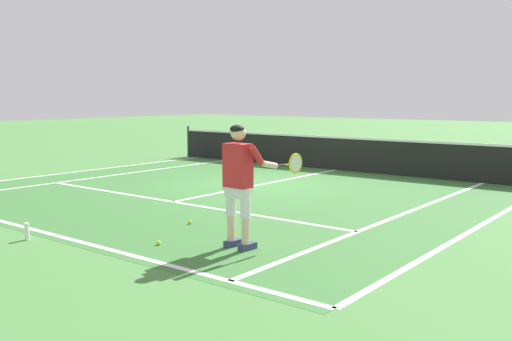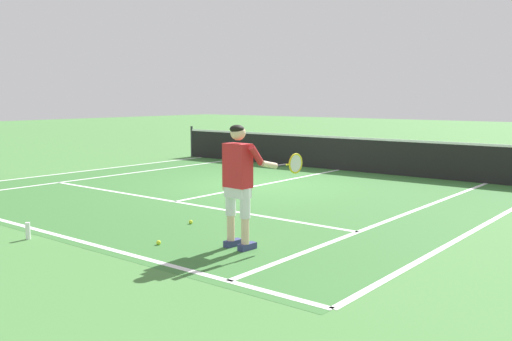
{
  "view_description": "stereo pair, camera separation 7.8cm",
  "coord_description": "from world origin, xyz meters",
  "px_view_note": "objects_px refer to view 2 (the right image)",
  "views": [
    {
      "loc": [
        8.21,
        -10.67,
        2.08
      ],
      "look_at": [
        3.28,
        -4.4,
        1.05
      ],
      "focal_mm": 39.85,
      "sensor_mm": 36.0,
      "label": 1
    },
    {
      "loc": [
        8.27,
        -10.62,
        2.08
      ],
      "look_at": [
        3.28,
        -4.4,
        1.05
      ],
      "focal_mm": 39.85,
      "sensor_mm": 36.0,
      "label": 2
    }
  ],
  "objects_px": {
    "tennis_ball_near_feet": "(191,222)",
    "tennis_ball_by_baseline": "(159,243)",
    "tennis_player": "(240,178)",
    "water_bottle": "(28,231)"
  },
  "relations": [
    {
      "from": "tennis_ball_near_feet",
      "to": "water_bottle",
      "type": "bearing_deg",
      "value": -117.33
    },
    {
      "from": "tennis_player",
      "to": "tennis_ball_by_baseline",
      "type": "distance_m",
      "value": 1.51
    },
    {
      "from": "tennis_ball_near_feet",
      "to": "tennis_ball_by_baseline",
      "type": "bearing_deg",
      "value": -64.09
    },
    {
      "from": "tennis_ball_near_feet",
      "to": "tennis_ball_by_baseline",
      "type": "distance_m",
      "value": 1.37
    },
    {
      "from": "tennis_player",
      "to": "water_bottle",
      "type": "height_order",
      "value": "tennis_player"
    },
    {
      "from": "tennis_ball_near_feet",
      "to": "tennis_player",
      "type": "bearing_deg",
      "value": -21.87
    },
    {
      "from": "tennis_player",
      "to": "water_bottle",
      "type": "bearing_deg",
      "value": -150.34
    },
    {
      "from": "tennis_player",
      "to": "tennis_ball_by_baseline",
      "type": "bearing_deg",
      "value": -149.89
    },
    {
      "from": "water_bottle",
      "to": "tennis_ball_near_feet",
      "type": "bearing_deg",
      "value": 62.67
    },
    {
      "from": "tennis_ball_by_baseline",
      "to": "water_bottle",
      "type": "xyz_separation_m",
      "value": [
        -1.75,
        -0.99,
        0.09
      ]
    }
  ]
}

